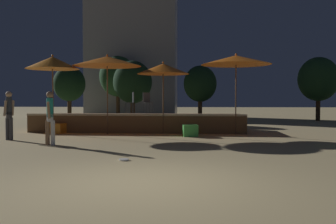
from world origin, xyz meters
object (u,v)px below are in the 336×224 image
Objects in this scene: bistro_chair_0 at (147,100)px; patio_umbrella_0 at (163,69)px; patio_umbrella_3 at (107,61)px; background_tree_2 at (69,84)px; patio_umbrella_2 at (236,60)px; background_tree_4 at (133,82)px; background_tree_3 at (318,79)px; frisbee_disc at (124,160)px; cube_seat_0 at (190,131)px; bistro_chair_1 at (131,100)px; background_tree_1 at (118,76)px; person_1 at (9,114)px; patio_umbrella_1 at (53,63)px; person_0 at (50,117)px; cube_seat_2 at (57,128)px; background_tree_0 at (200,84)px.

patio_umbrella_0 is at bearing -101.75° from bistro_chair_0.
background_tree_2 is at bearing 116.95° from patio_umbrella_3.
background_tree_4 is (-5.52, 7.91, -0.49)m from patio_umbrella_2.
background_tree_3 is at bearing -0.18° from background_tree_2.
frisbee_disc is (-0.25, -6.63, -2.58)m from patio_umbrella_0.
bistro_chair_1 is (-2.53, 1.64, 1.12)m from cube_seat_0.
background_tree_3 reaches higher than bistro_chair_1.
background_tree_4 is at bearing -68.17° from background_tree_1.
patio_umbrella_3 is 4.22m from person_1.
background_tree_3 is at bearing -118.14° from person_1.
background_tree_3 is 11.87m from background_tree_4.
patio_umbrella_3 is 7.19m from frisbee_disc.
patio_umbrella_2 is at bearing 1.86° from patio_umbrella_1.
patio_umbrella_3 is 0.85× the size of background_tree_4.
person_0 is at bearing 137.05° from frisbee_disc.
frisbee_disc is at bearing -115.62° from patio_umbrella_2.
bistro_chair_1 is (2.90, 0.86, 1.13)m from cube_seat_2.
background_tree_0 is 1.00× the size of background_tree_2.
background_tree_1 is (-0.36, 13.05, 2.90)m from cube_seat_2.
background_tree_0 reaches higher than bistro_chair_0.
patio_umbrella_3 is 13.92× the size of frisbee_disc.
background_tree_0 is (2.91, 9.28, 1.06)m from bistro_chair_1.
person_0 is at bearing -126.90° from patio_umbrella_0.
cube_seat_2 is at bearing 175.87° from bistro_chair_0.
patio_umbrella_1 is 0.68× the size of background_tree_1.
bistro_chair_1 reaches higher than person_1.
bistro_chair_0 is (3.50, 2.33, -1.51)m from patio_umbrella_1.
background_tree_0 is (1.75, 16.59, 2.38)m from frisbee_disc.
person_0 is at bearing -71.67° from cube_seat_2.
bistro_chair_1 is 3.95× the size of frisbee_disc.
frisbee_disc is 0.05× the size of background_tree_1.
patio_umbrella_2 reaches higher than patio_umbrella_3.
background_tree_4 reaches higher than bistro_chair_1.
patio_umbrella_1 is at bearing -102.31° from background_tree_4.
patio_umbrella_3 is 1.92× the size of person_1.
background_tree_2 is (-8.86, -0.13, 0.02)m from background_tree_0.
person_0 is 0.45× the size of background_tree_0.
bistro_chair_1 reaches higher than person_0.
cube_seat_0 is at bearing -67.29° from background_tree_1.
patio_umbrella_1 is 16.86m from background_tree_3.
background_tree_2 reaches higher than bistro_chair_0.
background_tree_1 is (-2.48, 13.20, 0.22)m from patio_umbrella_3.
patio_umbrella_2 is at bearing -44.18° from background_tree_2.
cube_seat_2 is at bearing 122.19° from frisbee_disc.
patio_umbrella_0 reaches higher than cube_seat_2.
background_tree_4 reaches higher than patio_umbrella_3.
bistro_chair_0 is at bearing 151.07° from patio_umbrella_2.
bistro_chair_0 is 10.21m from background_tree_2.
cube_seat_2 is (-7.19, -0.06, -2.71)m from patio_umbrella_2.
patio_umbrella_0 is 0.62× the size of background_tree_1.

